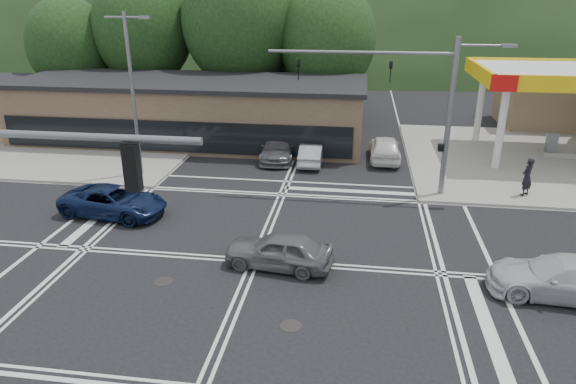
# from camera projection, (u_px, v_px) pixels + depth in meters

# --- Properties ---
(ground) EXTENTS (120.00, 120.00, 0.00)m
(ground) POSITION_uv_depth(u_px,v_px,m) (255.00, 261.00, 20.28)
(ground) COLOR black
(ground) RESTS_ON ground
(sidewalk_ne) EXTENTS (16.00, 16.00, 0.15)m
(sidewalk_ne) POSITION_uv_depth(u_px,v_px,m) (537.00, 160.00, 32.12)
(sidewalk_ne) COLOR gray
(sidewalk_ne) RESTS_ON ground
(sidewalk_nw) EXTENTS (16.00, 16.00, 0.15)m
(sidewalk_nw) POSITION_uv_depth(u_px,v_px,m) (88.00, 142.00, 36.05)
(sidewalk_nw) COLOR gray
(sidewalk_nw) RESTS_ON ground
(convenience_store) EXTENTS (10.00, 6.00, 3.80)m
(convenience_store) POSITION_uv_depth(u_px,v_px,m) (569.00, 102.00, 40.02)
(convenience_store) COLOR #846B4F
(convenience_store) RESTS_ON ground
(commercial_row) EXTENTS (24.00, 8.00, 4.00)m
(commercial_row) POSITION_uv_depth(u_px,v_px,m) (191.00, 112.00, 36.28)
(commercial_row) COLOR brown
(commercial_row) RESTS_ON ground
(hill_north) EXTENTS (252.00, 126.00, 140.00)m
(hill_north) POSITION_uv_depth(u_px,v_px,m) (344.00, 45.00, 103.28)
(hill_north) COLOR black
(hill_north) RESTS_ON ground
(tree_n_a) EXTENTS (8.00, 8.00, 11.75)m
(tree_n_a) POSITION_uv_depth(u_px,v_px,m) (143.00, 29.00, 41.65)
(tree_n_a) COLOR #382619
(tree_n_a) RESTS_ON ground
(tree_n_b) EXTENTS (9.00, 9.00, 12.98)m
(tree_n_b) POSITION_uv_depth(u_px,v_px,m) (239.00, 21.00, 40.36)
(tree_n_b) COLOR #382619
(tree_n_b) RESTS_ON ground
(tree_n_c) EXTENTS (7.60, 7.60, 10.87)m
(tree_n_c) POSITION_uv_depth(u_px,v_px,m) (327.00, 39.00, 39.92)
(tree_n_c) COLOR #382619
(tree_n_c) RESTS_ON ground
(tree_n_d) EXTENTS (6.80, 6.80, 9.76)m
(tree_n_d) POSITION_uv_depth(u_px,v_px,m) (70.00, 45.00, 41.99)
(tree_n_d) COLOR #382619
(tree_n_d) RESTS_ON ground
(tree_n_e) EXTENTS (8.40, 8.40, 11.98)m
(tree_n_e) POSITION_uv_depth(u_px,v_px,m) (295.00, 27.00, 43.76)
(tree_n_e) COLOR #382619
(tree_n_e) RESTS_ON ground
(streetlight_nw) EXTENTS (2.50, 0.25, 9.00)m
(streetlight_nw) POSITION_uv_depth(u_px,v_px,m) (133.00, 88.00, 27.85)
(streetlight_nw) COLOR slate
(streetlight_nw) RESTS_ON ground
(signal_mast_ne) EXTENTS (11.65, 0.30, 8.00)m
(signal_mast_ne) POSITION_uv_depth(u_px,v_px,m) (425.00, 98.00, 25.09)
(signal_mast_ne) COLOR slate
(signal_mast_ne) RESTS_ON ground
(car_blue_west) EXTENTS (5.29, 2.97, 1.40)m
(car_blue_west) POSITION_uv_depth(u_px,v_px,m) (114.00, 201.00, 24.20)
(car_blue_west) COLOR #0E1B3E
(car_blue_west) RESTS_ON ground
(car_grey_center) EXTENTS (4.32, 2.17, 1.41)m
(car_grey_center) POSITION_uv_depth(u_px,v_px,m) (279.00, 250.00, 19.61)
(car_grey_center) COLOR slate
(car_grey_center) RESTS_ON ground
(car_silver_east) EXTENTS (5.22, 2.53, 1.47)m
(car_silver_east) POSITION_uv_depth(u_px,v_px,m) (564.00, 278.00, 17.67)
(car_silver_east) COLOR silver
(car_silver_east) RESTS_ON ground
(car_queue_a) EXTENTS (1.41, 3.90, 1.28)m
(car_queue_a) POSITION_uv_depth(u_px,v_px,m) (311.00, 154.00, 31.56)
(car_queue_a) COLOR #A4A7AB
(car_queue_a) RESTS_ON ground
(car_queue_b) EXTENTS (1.92, 4.63, 1.57)m
(car_queue_b) POSITION_uv_depth(u_px,v_px,m) (385.00, 148.00, 32.18)
(car_queue_b) COLOR silver
(car_queue_b) RESTS_ON ground
(car_northbound) EXTENTS (2.34, 5.07, 1.43)m
(car_northbound) POSITION_uv_depth(u_px,v_px,m) (278.00, 148.00, 32.48)
(car_northbound) COLOR #5B5D60
(car_northbound) RESTS_ON ground
(pedestrian) EXTENTS (0.85, 0.84, 1.98)m
(pedestrian) POSITION_uv_depth(u_px,v_px,m) (527.00, 177.00, 26.11)
(pedestrian) COLOR black
(pedestrian) RESTS_ON sidewalk_ne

